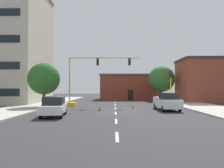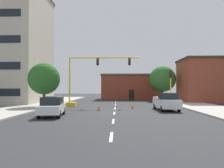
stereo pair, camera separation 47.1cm
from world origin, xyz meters
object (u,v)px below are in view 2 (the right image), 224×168
(pickup_truck_white, at_px, (166,102))
(sedan_white_near_left, at_px, (52,106))
(tree_right_far, at_px, (163,79))
(traffic_cone_roadside_b, at_px, (99,107))
(traffic_signal_gantry, at_px, (80,89))
(traffic_light_pole_right, at_px, (171,80))
(traffic_cone_roadside_a, at_px, (132,106))
(tree_left_near, at_px, (44,79))

(pickup_truck_white, distance_m, sedan_white_near_left, 12.74)
(tree_right_far, distance_m, traffic_cone_roadside_b, 21.83)
(traffic_signal_gantry, distance_m, pickup_truck_white, 12.12)
(traffic_light_pole_right, relative_size, sedan_white_near_left, 1.03)
(traffic_cone_roadside_a, bearing_deg, tree_left_near, 175.91)
(traffic_signal_gantry, xyz_separation_m, sedan_white_near_left, (-0.62, -11.20, -1.45))
(tree_left_near, bearing_deg, traffic_signal_gantry, 20.97)
(traffic_signal_gantry, xyz_separation_m, traffic_cone_roadside_b, (3.10, -5.68, -1.98))
(traffic_signal_gantry, xyz_separation_m, traffic_cone_roadside_a, (7.10, -2.55, -2.03))
(tree_left_near, distance_m, traffic_cone_roadside_b, 9.21)
(traffic_cone_roadside_a, xyz_separation_m, traffic_cone_roadside_b, (-4.00, -3.13, 0.05))
(pickup_truck_white, relative_size, traffic_cone_roadside_a, 8.72)
(pickup_truck_white, distance_m, traffic_cone_roadside_b, 7.67)
(pickup_truck_white, bearing_deg, tree_right_far, 79.94)
(traffic_signal_gantry, xyz_separation_m, tree_right_far, (13.98, 12.83, 1.97))
(traffic_signal_gantry, bearing_deg, tree_right_far, 42.54)
(sedan_white_near_left, bearing_deg, tree_right_far, 58.72)
(tree_left_near, height_order, sedan_white_near_left, tree_left_near)
(traffic_cone_roadside_b, bearing_deg, traffic_light_pole_right, 23.85)
(traffic_light_pole_right, bearing_deg, pickup_truck_white, -110.54)
(tree_right_far, xyz_separation_m, traffic_cone_roadside_a, (-6.88, -15.38, -4.00))
(traffic_light_pole_right, height_order, traffic_cone_roadside_a, traffic_light_pole_right)
(traffic_signal_gantry, relative_size, pickup_truck_white, 1.95)
(tree_right_far, height_order, traffic_cone_roadside_b, tree_right_far)
(traffic_signal_gantry, relative_size, traffic_cone_roadside_a, 17.03)
(tree_right_far, bearing_deg, tree_left_near, -141.76)
(tree_left_near, relative_size, traffic_cone_roadside_b, 8.04)
(pickup_truck_white, bearing_deg, traffic_cone_roadside_b, -178.26)
(tree_right_far, distance_m, traffic_cone_roadside_a, 17.32)
(tree_right_far, distance_m, pickup_truck_white, 18.86)
(traffic_cone_roadside_a, bearing_deg, tree_right_far, 65.90)
(traffic_signal_gantry, height_order, sedan_white_near_left, traffic_signal_gantry)
(traffic_light_pole_right, distance_m, tree_left_near, 16.64)
(traffic_signal_gantry, bearing_deg, sedan_white_near_left, -93.16)
(tree_right_far, height_order, sedan_white_near_left, tree_right_far)
(pickup_truck_white, relative_size, traffic_cone_roadside_b, 7.53)
(traffic_light_pole_right, xyz_separation_m, sedan_white_near_left, (-12.77, -9.52, -2.64))
(tree_right_far, bearing_deg, traffic_light_pole_right, -97.19)
(traffic_signal_gantry, bearing_deg, tree_left_near, -159.03)
(traffic_signal_gantry, xyz_separation_m, pickup_truck_white, (10.74, -5.44, -1.37))
(traffic_signal_gantry, height_order, traffic_light_pole_right, traffic_signal_gantry)
(tree_right_far, height_order, pickup_truck_white, tree_right_far)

